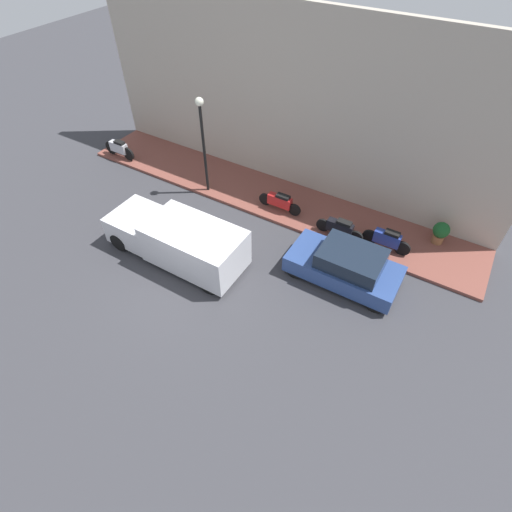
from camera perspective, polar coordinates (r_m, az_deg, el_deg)
ground_plane at (r=14.59m, az=-8.62°, el=-2.44°), size 60.00×60.00×0.00m
sidewalk at (r=17.78m, az=1.79°, el=8.54°), size 2.79×18.23×0.13m
building_facade at (r=17.15m, az=4.82°, el=20.86°), size 0.30×18.23×7.30m
parked_car at (r=14.11m, az=12.67°, el=-1.39°), size 1.81×3.88×1.38m
delivery_van at (r=14.71m, az=-11.22°, el=2.38°), size 1.96×5.36×1.68m
motorcycle_blue at (r=15.62m, az=18.22°, el=2.30°), size 0.30×1.84×0.87m
motorcycle_black at (r=15.70m, az=11.92°, el=3.95°), size 0.30×1.91×0.81m
scooter_silver at (r=21.22m, az=-18.97°, el=14.36°), size 0.30×1.80×0.87m
motorcycle_red at (r=16.70m, az=3.44°, el=7.78°), size 0.30×1.93×0.78m
streetlamp at (r=16.74m, az=-7.68°, el=17.20°), size 0.34×0.34×4.17m
potted_plant at (r=16.60m, az=24.87°, el=3.14°), size 0.61×0.61×0.91m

